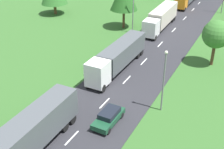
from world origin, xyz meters
TOP-DOWN VIEW (x-y plane):
  - road at (0.00, 24.50)m, footprint 10.00×140.00m
  - lane_marking_centre at (0.00, 19.32)m, footprint 0.16×118.93m
  - truck_lead at (-2.20, 11.96)m, footprint 2.71×14.66m
  - truck_second at (-2.38, 31.37)m, footprint 2.59×13.86m
  - truck_third at (-2.58, 50.27)m, footprint 2.72×13.69m
  - car_second at (2.14, 19.92)m, footprint 1.90×4.45m
  - lamppost_second at (6.29, 24.75)m, footprint 0.36×0.36m
  - lamppost_third at (-6.50, 45.92)m, footprint 0.36×0.36m
  - tree_pine at (9.12, 39.04)m, footprint 3.97×3.97m

SIDE VIEW (x-z plane):
  - road at x=0.00m, z-range 0.00..0.06m
  - lane_marking_centre at x=0.00m, z-range 0.06..0.07m
  - car_second at x=2.14m, z-range 0.09..1.56m
  - truck_second at x=-2.38m, z-range 0.32..3.92m
  - truck_third at x=-2.58m, z-range 0.32..4.04m
  - truck_lead at x=-2.20m, z-range 0.34..4.11m
  - lamppost_second at x=6.29m, z-range 0.47..7.81m
  - lamppost_third at x=-6.50m, z-range 0.47..8.09m
  - tree_pine at x=9.12m, z-range 1.33..8.04m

